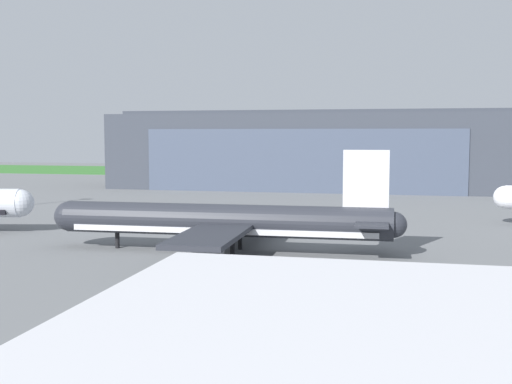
# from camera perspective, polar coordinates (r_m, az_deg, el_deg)

# --- Properties ---
(ground_plane) EXTENTS (440.00, 440.00, 0.00)m
(ground_plane) POSITION_cam_1_polar(r_m,az_deg,el_deg) (78.31, -3.96, -5.42)
(ground_plane) COLOR slate
(grass_field_strip) EXTENTS (440.00, 56.00, 0.08)m
(grass_field_strip) POSITION_cam_1_polar(r_m,az_deg,el_deg) (239.11, 7.34, 1.69)
(grass_field_strip) COLOR #35722E
(grass_field_strip) RESTS_ON ground_plane
(maintenance_hangar) EXTENTS (103.93, 30.87, 20.85)m
(maintenance_hangar) POSITION_cam_1_polar(r_m,az_deg,el_deg) (172.03, 4.75, 3.68)
(maintenance_hangar) COLOR #383D47
(maintenance_hangar) RESTS_ON ground_plane
(airliner_near_left) EXTENTS (44.16, 34.33, 12.58)m
(airliner_near_left) POSITION_cam_1_polar(r_m,az_deg,el_deg) (78.11, -2.92, -2.64)
(airliner_near_left) COLOR #282B33
(airliner_near_left) RESTS_ON ground_plane
(stair_truck) EXTENTS (3.92, 2.56, 2.34)m
(stair_truck) POSITION_cam_1_polar(r_m,az_deg,el_deg) (60.33, 19.31, -7.83)
(stair_truck) COLOR #2D2D33
(stair_truck) RESTS_ON ground_plane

